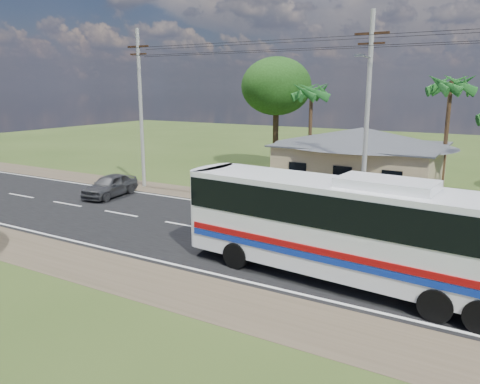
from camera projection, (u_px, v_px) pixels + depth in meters
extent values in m
plane|color=#2F4317|center=(260.00, 239.00, 22.30)|extent=(120.00, 120.00, 0.00)
cube|color=black|center=(260.00, 239.00, 22.30)|extent=(120.00, 10.00, 0.02)
cube|color=brown|center=(311.00, 209.00, 27.78)|extent=(120.00, 3.00, 0.01)
cube|color=brown|center=(176.00, 289.00, 16.82)|extent=(120.00, 3.00, 0.01)
cube|color=silver|center=(299.00, 216.00, 26.26)|extent=(120.00, 0.15, 0.01)
cube|color=silver|center=(204.00, 271.00, 18.33)|extent=(120.00, 0.15, 0.01)
cube|color=silver|center=(260.00, 239.00, 22.30)|extent=(120.00, 0.15, 0.01)
cube|color=tan|center=(360.00, 168.00, 32.42)|extent=(10.00, 8.00, 3.20)
cube|color=#4C4F54|center=(362.00, 144.00, 32.06)|extent=(10.60, 8.60, 0.10)
pyramid|color=#4C4F54|center=(363.00, 127.00, 31.81)|extent=(12.40, 10.00, 1.20)
cube|color=black|center=(297.00, 172.00, 30.48)|extent=(1.20, 0.08, 1.20)
cube|color=black|center=(342.00, 176.00, 29.01)|extent=(1.20, 0.08, 1.20)
cube|color=black|center=(391.00, 181.00, 27.54)|extent=(1.20, 0.08, 1.20)
cylinder|color=#9E9E99|center=(141.00, 110.00, 32.95)|extent=(0.26, 0.26, 11.00)
cube|color=#3B2515|center=(138.00, 46.00, 32.01)|extent=(1.80, 0.12, 0.12)
cube|color=#3B2515|center=(138.00, 54.00, 32.12)|extent=(1.40, 0.10, 0.10)
cylinder|color=#9E9E99|center=(367.00, 117.00, 25.10)|extent=(0.26, 0.26, 11.00)
cube|color=#3B2515|center=(372.00, 33.00, 24.16)|extent=(1.80, 0.12, 0.12)
cube|color=#3B2515|center=(371.00, 43.00, 24.27)|extent=(1.40, 0.10, 0.10)
cylinder|color=gray|center=(365.00, 56.00, 23.58)|extent=(0.08, 2.00, 0.08)
cube|color=gray|center=(359.00, 55.00, 22.73)|extent=(0.50, 0.18, 0.12)
cylinder|color=black|center=(239.00, 44.00, 28.13)|extent=(16.00, 0.02, 0.02)
cylinder|color=#47301E|center=(446.00, 138.00, 31.60)|extent=(0.28, 0.28, 7.50)
cylinder|color=#47301E|center=(310.00, 133.00, 36.99)|extent=(0.28, 0.28, 7.00)
cylinder|color=#47301E|center=(276.00, 135.00, 40.75)|extent=(0.50, 0.50, 5.95)
ellipsoid|color=#18350E|center=(276.00, 86.00, 39.83)|extent=(6.00, 6.00, 4.92)
cube|color=white|center=(353.00, 229.00, 16.86)|extent=(13.14, 3.79, 3.24)
cube|color=black|center=(355.00, 207.00, 16.68)|extent=(13.20, 3.86, 1.19)
cube|color=black|center=(212.00, 194.00, 20.39)|extent=(0.34, 2.49, 1.94)
cube|color=#94090A|center=(337.00, 255.00, 15.89)|extent=(12.70, 1.13, 0.24)
cube|color=#0D2995|center=(337.00, 263.00, 15.95)|extent=(12.70, 1.13, 0.24)
cube|color=white|center=(387.00, 184.00, 15.86)|extent=(3.37, 2.00, 0.32)
cylinder|color=black|center=(236.00, 255.00, 18.63)|extent=(1.11, 0.47, 1.08)
cylinder|color=black|center=(269.00, 239.00, 20.61)|extent=(1.11, 0.47, 1.08)
cylinder|color=black|center=(436.00, 305.00, 14.39)|extent=(1.11, 0.47, 1.08)
cylinder|color=black|center=(453.00, 278.00, 16.37)|extent=(1.11, 0.47, 1.08)
imported|color=black|center=(413.00, 211.00, 25.71)|extent=(1.66, 0.98, 0.82)
imported|color=#323234|center=(110.00, 185.00, 30.88)|extent=(2.26, 4.52, 1.48)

